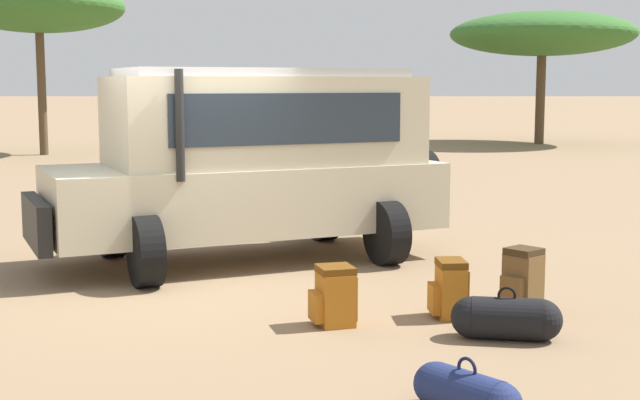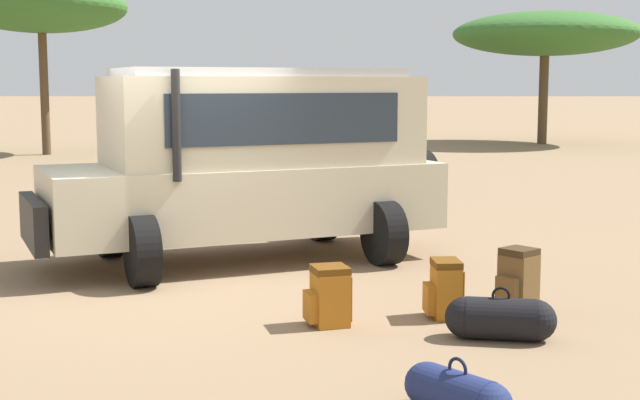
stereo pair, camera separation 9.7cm
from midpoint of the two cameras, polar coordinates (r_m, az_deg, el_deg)
ground_plane at (r=10.32m, az=-8.46°, el=-5.23°), size 320.00×320.00×0.00m
safari_vehicle at (r=11.37m, az=-4.20°, el=2.60°), size 5.37×3.85×2.44m
backpack_beside_front_wheel at (r=8.74m, az=8.29°, el=-5.69°), size 0.38×0.40×0.57m
backpack_cluster_center at (r=9.07m, az=12.84°, el=-5.08°), size 0.45×0.45×0.64m
backpack_near_rear_wheel at (r=8.39m, az=0.90°, el=-6.18°), size 0.47×0.43×0.56m
duffel_bag_low_black_case at (r=8.10m, az=11.81°, el=-7.45°), size 0.97×0.47×0.48m
duffel_bag_soft_canvas at (r=6.25m, az=9.22°, el=-12.18°), size 0.68×0.73×0.42m
acacia_tree_far_left at (r=29.97m, az=-17.33°, el=11.71°), size 5.36×5.60×5.49m
acacia_tree_left_mid at (r=34.88m, az=14.30°, el=10.24°), size 6.88×7.02×4.93m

